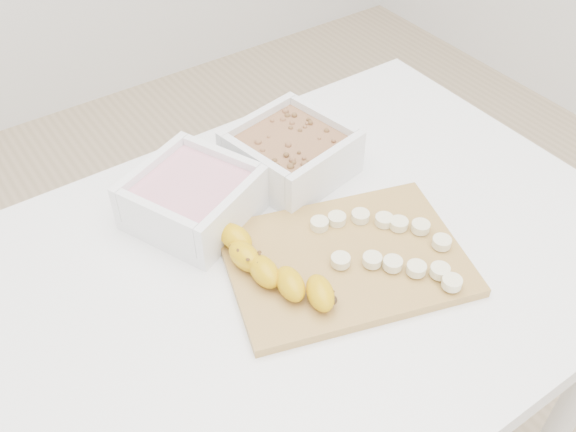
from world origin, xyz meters
TOP-DOWN VIEW (x-y plane):
  - table at (0.00, 0.00)m, footprint 1.00×0.70m
  - bowl_yogurt at (-0.08, 0.16)m, footprint 0.22×0.22m
  - bowl_granola at (0.10, 0.17)m, footprint 0.20×0.20m
  - cutting_board at (0.05, -0.05)m, footprint 0.39×0.32m
  - banana at (-0.06, -0.02)m, footprint 0.06×0.21m
  - banana_slices at (0.11, -0.07)m, footprint 0.17×0.22m

SIDE VIEW (x-z plane):
  - table at x=0.00m, z-range 0.28..1.03m
  - cutting_board at x=0.05m, z-range 0.75..0.76m
  - banana_slices at x=0.11m, z-range 0.76..0.78m
  - banana at x=-0.06m, z-range 0.77..0.80m
  - bowl_yogurt at x=-0.08m, z-range 0.75..0.83m
  - bowl_granola at x=0.10m, z-range 0.75..0.83m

